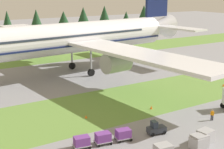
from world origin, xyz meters
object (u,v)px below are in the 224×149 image
Objects in this scene: baggage_tug at (156,129)px; airliner at (72,38)px; uld_container_1 at (198,142)px; cargo_dolly_second at (103,137)px; uld_container_2 at (205,136)px; cargo_dolly_lead at (123,134)px; taxiway_marker_3 at (223,85)px; ground_crew_marshaller at (212,115)px; uld_container_3 at (199,141)px; cargo_dolly_third at (82,141)px; taxiway_marker_1 at (86,117)px; taxiway_marker_2 at (151,107)px.

airliner is at bearing -177.67° from baggage_tug.
uld_container_1 is at bearing 27.18° from baggage_tug.
uld_container_2 is (11.58, -6.88, -0.02)m from cargo_dolly_second.
uld_container_2 is at bearing 173.00° from airliner.
cargo_dolly_lead is 33.32m from taxiway_marker_3.
ground_crew_marshaller is (18.34, -2.11, 0.03)m from cargo_dolly_second.
baggage_tug is 1.39× the size of uld_container_2.
cargo_dolly_lead is (-9.72, -35.88, -7.81)m from airliner.
baggage_tug reaches higher than uld_container_1.
cargo_dolly_second is 12.38m from uld_container_3.
airliner is 33.71× the size of cargo_dolly_second.
uld_container_1 is at bearing 67.57° from cargo_dolly_third.
airliner reaches higher than taxiway_marker_1.
uld_container_2 is 3.50× the size of taxiway_marker_2.
taxiway_marker_2 is at bearing 75.82° from uld_container_3.
uld_container_3 is (7.11, -6.85, -0.07)m from cargo_dolly_lead.
airliner is at bearing 165.87° from cargo_dolly_third.
cargo_dolly_third is (-15.44, -34.90, -7.81)m from airliner.
ground_crew_marshaller is at bearing 31.98° from uld_container_3.
uld_container_3 reaches higher than cargo_dolly_second.
uld_container_2 is at bearing 63.53° from cargo_dolly_lead.
cargo_dolly_lead is 9.75m from uld_container_1.
ground_crew_marshaller is at bearing 31.61° from uld_container_1.
uld_container_2 is 1.68m from uld_container_3.
taxiway_marker_1 is (2.31, 9.11, -0.69)m from cargo_dolly_second.
baggage_tug reaches higher than taxiway_marker_3.
cargo_dolly_lead is at bearing -145.75° from taxiway_marker_2.
uld_container_3 is at bearing -104.71° from ground_crew_marshaller.
uld_container_3 is (-8.38, -5.23, -0.09)m from ground_crew_marshaller.
uld_container_2 is (3.77, -5.54, 0.09)m from baggage_tug.
uld_container_3 is 4.41× the size of taxiway_marker_1.
ground_crew_marshaller is 3.04× the size of taxiway_marker_2.
airliner reaches higher than taxiway_marker_2.
baggage_tug is 1.39× the size of uld_container_3.
cargo_dolly_lead is 10.81m from uld_container_2.
airliner is at bearing 130.24° from taxiway_marker_3.
cargo_dolly_lead is 1.00× the size of cargo_dolly_third.
cargo_dolly_third is at bearing -90.00° from baggage_tug.
taxiway_marker_2 is at bearing 161.71° from ground_crew_marshaller.
cargo_dolly_second is 5.34× the size of taxiway_marker_1.
taxiway_marker_3 is at bearing 0.17° from taxiway_marker_1.
cargo_dolly_third is 14.86m from uld_container_1.
cargo_dolly_second is at bearing -165.15° from taxiway_marker_3.
airliner is 29.47m from taxiway_marker_1.
taxiway_marker_1 is (-9.28, 15.99, -0.67)m from uld_container_2.
taxiway_marker_3 is at bearing 121.13° from baggage_tug.
cargo_dolly_second is 18.46m from ground_crew_marshaller.
taxiway_marker_1 is at bearing -166.97° from cargo_dolly_lead.
ground_crew_marshaller is at bearing 93.75° from cargo_dolly_lead.
ground_crew_marshaller is at bearing 95.53° from baggage_tug.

